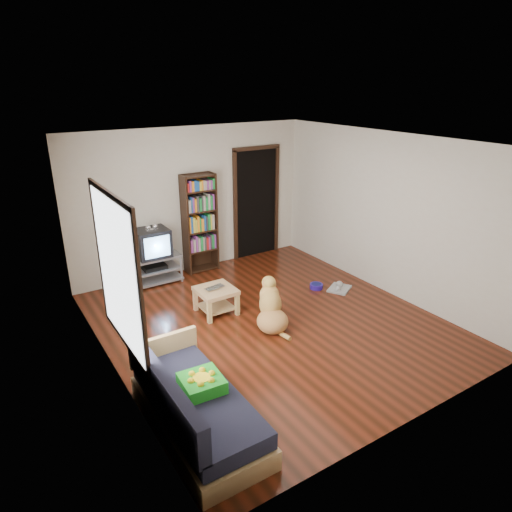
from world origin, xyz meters
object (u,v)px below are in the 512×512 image
laptop (217,289)px  coffee_table (216,296)px  tv_stand (154,268)px  green_cushion (202,383)px  grey_rag (339,289)px  dog_bowl (316,286)px  sofa (193,408)px  crt_tv (152,242)px  bookshelf (199,218)px  dog (271,309)px

laptop → coffee_table: (0.00, 0.03, -0.13)m
tv_stand → green_cushion: bearing=-103.3°
grey_rag → dog_bowl: bearing=140.2°
grey_rag → tv_stand: 3.21m
dog_bowl → coffee_table: 1.86m
laptop → tv_stand: bearing=93.9°
laptop → sofa: sofa is taller
tv_stand → crt_tv: bearing=90.0°
laptop → green_cushion: bearing=-131.4°
laptop → bookshelf: bearing=61.5°
grey_rag → coffee_table: bearing=169.2°
grey_rag → dog: 1.72m
coffee_table → dog: (0.48, -0.78, -0.02)m
laptop → tv_stand: size_ratio=0.34×
laptop → sofa: bearing=-133.5°
sofa → coffee_table: sofa is taller
green_cushion → laptop: size_ratio=1.32×
sofa → dog: size_ratio=2.08×
dog_bowl → tv_stand: (-2.23, 1.71, 0.23)m
tv_stand → grey_rag: bearing=-37.8°
sofa → laptop: bearing=56.4°
green_cushion → laptop: (1.24, 2.02, -0.08)m
coffee_table → bookshelf: bearing=71.1°
tv_stand → sofa: (-0.97, -3.63, -0.01)m
grey_rag → coffee_table: coffee_table is taller
crt_tv → dog_bowl: bearing=-37.8°
crt_tv → bookshelf: bearing=4.3°
laptop → bookshelf: (0.56, 1.67, 0.59)m
grey_rag → crt_tv: 3.29m
green_cushion → dog_bowl: green_cushion is taller
coffee_table → dog: dog is taller
grey_rag → dog: bearing=-167.5°
crt_tv → coffee_table: crt_tv is taller
laptop → coffee_table: 0.14m
dog_bowl → crt_tv: size_ratio=0.38×
grey_rag → crt_tv: crt_tv is taller
crt_tv → sofa: crt_tv is taller
green_cushion → sofa: sofa is taller
dog_bowl → bookshelf: bearing=125.4°
bookshelf → dog_bowl: bearing=-54.6°
grey_rag → dog: dog is taller
sofa → coffee_table: 2.49m
green_cushion → bookshelf: 4.14m
sofa → dog: bearing=35.3°
bookshelf → sofa: bookshelf is taller
bookshelf → coffee_table: (-0.56, -1.64, -0.72)m
tv_stand → dog_bowl: bearing=-37.5°
sofa → crt_tv: bearing=75.1°
laptop → dog: (0.48, -0.75, -0.15)m
dog_bowl → laptop: bearing=176.0°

